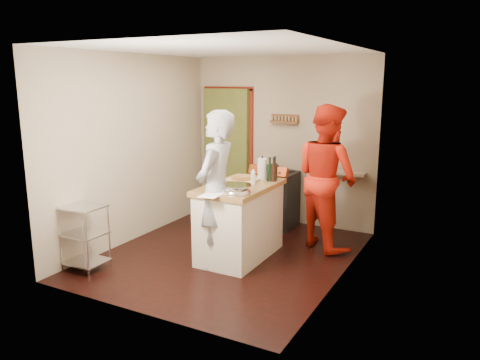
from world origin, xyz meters
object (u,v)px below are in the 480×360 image
(stove, at_px, (275,198))
(person_red, at_px, (327,177))
(island, at_px, (240,219))
(person_stripe, at_px, (216,190))
(wire_shelving, at_px, (84,234))

(stove, bearing_deg, person_red, -27.05)
(stove, relative_size, island, 0.71)
(person_stripe, bearing_deg, island, 157.07)
(stove, height_order, person_red, person_red)
(wire_shelving, height_order, person_red, person_red)
(person_red, bearing_deg, stove, 6.24)
(person_red, bearing_deg, island, 80.62)
(island, relative_size, person_stripe, 0.74)
(stove, height_order, wire_shelving, stove)
(wire_shelving, relative_size, island, 0.56)
(wire_shelving, distance_m, person_red, 3.17)
(island, distance_m, person_red, 1.31)
(stove, relative_size, person_red, 0.52)
(wire_shelving, bearing_deg, island, 40.47)
(island, bearing_deg, wire_shelving, -139.53)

